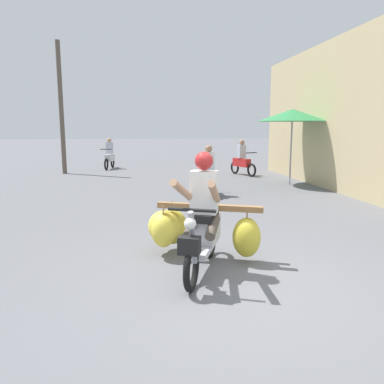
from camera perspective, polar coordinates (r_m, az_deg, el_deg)
ground_plane at (r=4.59m, az=7.67°, el=-14.58°), size 120.00×120.00×0.00m
motorbike_main_loaded at (r=5.32m, az=0.05°, el=-5.17°), size 1.69×2.04×1.58m
motorbike_distant_ahead_left at (r=10.58m, az=2.47°, el=2.60°), size 0.50×1.62×1.40m
motorbike_distant_ahead_right at (r=15.15m, az=7.56°, el=4.69°), size 0.76×1.54×1.40m
motorbike_distant_far_ahead at (r=17.82m, az=-12.33°, el=5.30°), size 0.55×1.61×1.40m
market_umbrella_near_shop at (r=12.89m, az=14.93°, el=11.14°), size 2.25×2.25×2.47m
utility_pole at (r=16.34m, az=-19.15°, el=11.81°), size 0.18×0.18×5.24m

